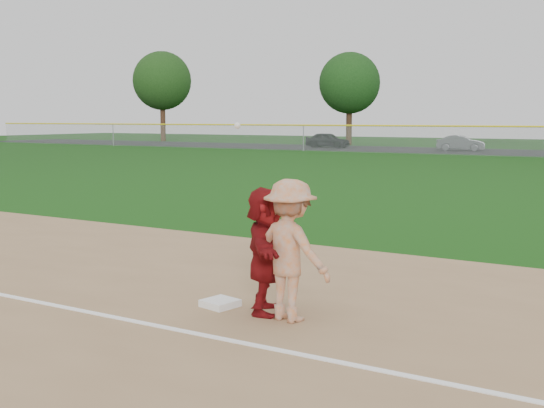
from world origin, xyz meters
The scene contains 9 objects.
ground centered at (0.00, 0.00, 0.00)m, with size 160.00×160.00×0.00m, color #11410C.
foul_line centered at (0.00, -0.80, 0.03)m, with size 60.00×0.10×0.01m, color white.
first_base centered at (-0.11, 0.32, 0.07)m, with size 0.42×0.42×0.09m, color white.
base_runner centered at (0.55, 0.40, 0.85)m, with size 1.54×0.49×1.66m, color maroon.
car_left centered at (-20.92, 46.19, 0.66)m, with size 1.54×3.84×1.31m, color black.
car_mid centered at (-9.44, 46.25, 0.61)m, with size 1.28×3.67×1.21m, color #505357.
first_base_play centered at (0.99, 0.27, 0.91)m, with size 1.31×0.87×2.48m.
tree_0 centered at (-44.00, 52.00, 6.59)m, with size 6.40×6.40×9.81m.
tree_1 centered at (-22.00, 53.00, 5.83)m, with size 5.80×5.80×8.75m.
Camera 1 is at (5.07, -7.05, 2.56)m, focal length 45.00 mm.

